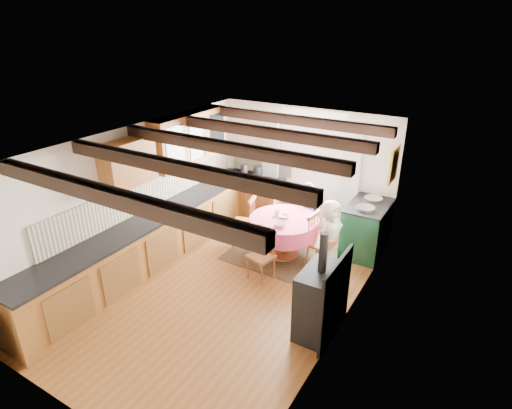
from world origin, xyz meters
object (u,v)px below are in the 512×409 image
Objects in this scene: chair_left at (243,221)px; cast_iron_stove at (321,285)px; child_right at (329,233)px; chair_right at (321,242)px; dining_table at (283,237)px; chair_near at (261,255)px; child_far at (307,211)px; aga_range at (366,228)px; cup at (277,213)px.

cast_iron_stove reaches higher than chair_left.
cast_iron_stove reaches higher than child_right.
dining_table is at bearing 94.60° from chair_right.
chair_near is 1.65m from child_far.
cast_iron_stove is at bearing 39.38° from chair_left.
chair_left reaches higher than aga_range.
aga_range is at bearing 35.80° from dining_table.
chair_near is 2.09m from aga_range.
child_far is (-0.63, 0.81, 0.10)m from chair_right.
cast_iron_stove is 1.30× the size of child_far.
cup is at bearing 82.81° from chair_left.
chair_left reaches higher than chair_near.
cast_iron_stove reaches higher than chair_right.
child_right is (0.71, -0.65, 0.01)m from child_far.
chair_left is at bearing -176.88° from dining_table.
chair_near is 1.08m from chair_right.
chair_near is at bearing -124.85° from aga_range.
aga_range is at bearing 98.74° from chair_left.
cast_iron_stove is at bearing -87.40° from aga_range.
cast_iron_stove is at bearing 125.24° from child_far.
chair_left is 0.94× the size of aga_range.
aga_range reaches higher than chair_near.
chair_right is at bearing -119.71° from aga_range.
chair_left is 2.63m from cast_iron_stove.
dining_table is 0.83m from child_right.
chair_near is at bearing 156.73° from child_right.
chair_right reaches higher than dining_table.
child_far is at bearing 117.94° from cast_iron_stove.
chair_right is 0.21m from child_right.
child_far is 0.82m from cup.
chair_near is (0.02, -0.84, 0.08)m from dining_table.
chair_right is 0.93m from cup.
child_right is at bearing 81.66° from chair_left.
cup is (-0.95, -0.11, 0.19)m from child_right.
child_right reaches higher than chair_left.
chair_near is 0.92× the size of chair_right.
chair_near reaches higher than cup.
cast_iron_stove is (1.31, -0.71, 0.31)m from chair_near.
chair_left is (-0.84, 0.79, 0.05)m from chair_near.
chair_right is 9.60× the size of cup.
child_right reaches higher than child_far.
child_right is at bearing 144.89° from child_far.
cast_iron_stove reaches higher than chair_near.
chair_left reaches higher than cup.
chair_left is at bearing -171.53° from cup.
child_far is 11.60× the size of cup.
child_right is (0.76, 1.00, 0.15)m from chair_near.
child_far is at bearing 42.96° from chair_right.
chair_near is 0.59× the size of cast_iron_stove.
chair_near is at bearing -88.46° from dining_table.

